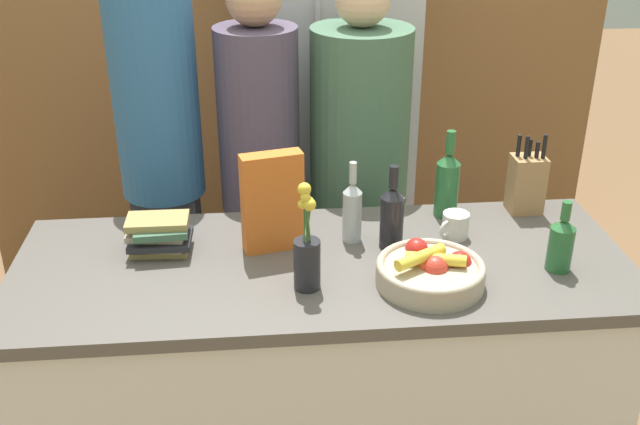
# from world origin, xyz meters

# --- Properties ---
(kitchen_island) EXTENTS (1.86, 0.72, 0.92)m
(kitchen_island) POSITION_xyz_m (0.00, 0.00, 0.46)
(kitchen_island) COLOR silver
(kitchen_island) RESTS_ON ground_plane
(back_wall_wood) EXTENTS (3.06, 0.12, 2.60)m
(back_wall_wood) POSITION_xyz_m (0.00, 1.65, 1.30)
(back_wall_wood) COLOR olive
(back_wall_wood) RESTS_ON ground_plane
(refrigerator) EXTENTS (0.74, 0.63, 1.85)m
(refrigerator) POSITION_xyz_m (0.13, 1.29, 0.93)
(refrigerator) COLOR #B7B7BC
(refrigerator) RESTS_ON ground_plane
(fruit_bowl) EXTENTS (0.31, 0.31, 0.11)m
(fruit_bowl) POSITION_xyz_m (0.29, -0.15, 0.96)
(fruit_bowl) COLOR tan
(fruit_bowl) RESTS_ON kitchen_island
(knife_block) EXTENTS (0.11, 0.09, 0.28)m
(knife_block) POSITION_xyz_m (0.72, 0.29, 1.02)
(knife_block) COLOR #A87A4C
(knife_block) RESTS_ON kitchen_island
(flower_vase) EXTENTS (0.08, 0.08, 0.32)m
(flower_vase) POSITION_xyz_m (-0.06, -0.14, 1.03)
(flower_vase) COLOR #232328
(flower_vase) RESTS_ON kitchen_island
(cereal_box) EXTENTS (0.19, 0.10, 0.31)m
(cereal_box) POSITION_xyz_m (-0.14, 0.10, 1.07)
(cereal_box) COLOR orange
(cereal_box) RESTS_ON kitchen_island
(coffee_mug) EXTENTS (0.11, 0.09, 0.08)m
(coffee_mug) POSITION_xyz_m (0.43, 0.12, 0.96)
(coffee_mug) COLOR silver
(coffee_mug) RESTS_ON kitchen_island
(book_stack) EXTENTS (0.20, 0.16, 0.11)m
(book_stack) POSITION_xyz_m (-0.49, 0.11, 0.97)
(book_stack) COLOR #99844C
(book_stack) RESTS_ON kitchen_island
(bottle_oil) EXTENTS (0.07, 0.07, 0.22)m
(bottle_oil) POSITION_xyz_m (0.69, -0.11, 1.00)
(bottle_oil) COLOR #286633
(bottle_oil) RESTS_ON kitchen_island
(bottle_vinegar) EXTENTS (0.06, 0.06, 0.26)m
(bottle_vinegar) POSITION_xyz_m (0.10, 0.13, 1.02)
(bottle_vinegar) COLOR #B2BCC1
(bottle_vinegar) RESTS_ON kitchen_island
(bottle_wine) EXTENTS (0.08, 0.08, 0.30)m
(bottle_wine) POSITION_xyz_m (0.44, 0.28, 1.04)
(bottle_wine) COLOR #286633
(bottle_wine) RESTS_ON kitchen_island
(bottle_water) EXTENTS (0.07, 0.07, 0.27)m
(bottle_water) POSITION_xyz_m (0.22, 0.08, 1.02)
(bottle_water) COLOR black
(bottle_water) RESTS_ON kitchen_island
(person_at_sink) EXTENTS (0.30, 0.30, 1.82)m
(person_at_sink) POSITION_xyz_m (-0.53, 0.65, 1.04)
(person_at_sink) COLOR #383842
(person_at_sink) RESTS_ON ground_plane
(person_in_blue) EXTENTS (0.30, 0.30, 1.68)m
(person_in_blue) POSITION_xyz_m (-0.17, 0.64, 0.96)
(person_in_blue) COLOR #383842
(person_in_blue) RESTS_ON ground_plane
(person_in_red_tee) EXTENTS (0.37, 0.37, 1.66)m
(person_in_red_tee) POSITION_xyz_m (0.20, 0.67, 0.93)
(person_in_red_tee) COLOR #383842
(person_in_red_tee) RESTS_ON ground_plane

